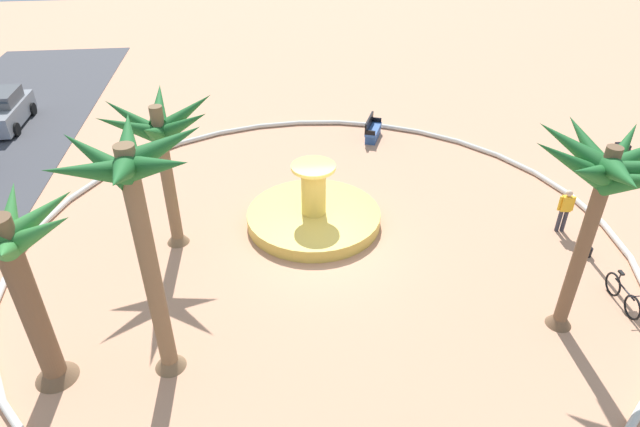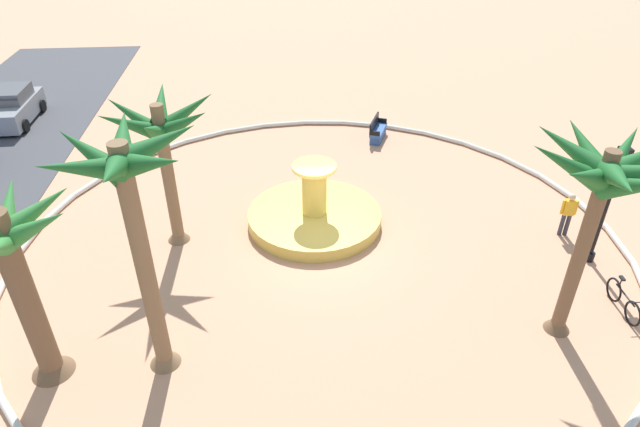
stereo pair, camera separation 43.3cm
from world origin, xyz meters
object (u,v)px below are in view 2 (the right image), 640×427
at_px(palm_tree_far_side, 604,183).
at_px(lamppost, 610,196).
at_px(fountain, 314,215).
at_px(palm_tree_near_fountain, 11,262).
at_px(person_cyclist_helmet, 568,212).
at_px(palm_tree_by_curb, 130,202).
at_px(bench_west, 378,132).
at_px(palm_tree_mid_plaza, 161,136).
at_px(parked_car_rightmost, 13,107).
at_px(bicycle_red_frame, 623,301).

distance_m(palm_tree_far_side, lamppost, 4.34).
relative_size(fountain, palm_tree_near_fountain, 0.93).
distance_m(fountain, person_cyclist_helmet, 8.57).
relative_size(palm_tree_by_curb, bench_west, 3.89).
bearing_deg(palm_tree_mid_plaza, fountain, -82.25).
relative_size(palm_tree_near_fountain, palm_tree_mid_plaza, 0.99).
bearing_deg(palm_tree_near_fountain, palm_tree_mid_plaza, -23.65).
distance_m(palm_tree_by_curb, parked_car_rightmost, 19.20).
bearing_deg(palm_tree_far_side, lamppost, -39.84).
height_order(palm_tree_mid_plaza, parked_car_rightmost, palm_tree_mid_plaza).
distance_m(palm_tree_mid_plaza, person_cyclist_helmet, 13.46).
relative_size(fountain, lamppost, 1.13).
bearing_deg(palm_tree_mid_plaza, lamppost, -99.70).
xyz_separation_m(fountain, bench_west, (6.65, -3.41, 0.02)).
height_order(palm_tree_by_curb, bench_west, palm_tree_by_curb).
height_order(palm_tree_far_side, person_cyclist_helmet, palm_tree_far_side).
bearing_deg(palm_tree_far_side, palm_tree_by_curb, 91.85).
bearing_deg(palm_tree_by_curb, fountain, -35.07).
distance_m(palm_tree_near_fountain, lamppost, 16.11).
bearing_deg(palm_tree_far_side, bench_west, 12.90).
distance_m(bench_west, lamppost, 11.11).
distance_m(palm_tree_far_side, parked_car_rightmost, 25.86).
bearing_deg(lamppost, person_cyclist_helmet, 8.63).
relative_size(palm_tree_near_fountain, lamppost, 1.21).
relative_size(palm_tree_far_side, lamppost, 1.38).
bearing_deg(palm_tree_by_curb, person_cyclist_helmet, -69.87).
relative_size(palm_tree_mid_plaza, parked_car_rightmost, 1.27).
bearing_deg(palm_tree_mid_plaza, palm_tree_far_side, -115.21).
distance_m(bench_west, bicycle_red_frame, 12.89).
bearing_deg(person_cyclist_helmet, bicycle_red_frame, 178.99).
bearing_deg(lamppost, palm_tree_by_curb, 103.92).
bearing_deg(palm_tree_by_curb, palm_tree_mid_plaza, 3.92).
bearing_deg(bicycle_red_frame, bench_west, 22.61).
height_order(palm_tree_near_fountain, person_cyclist_helmet, palm_tree_near_fountain).
distance_m(palm_tree_by_curb, person_cyclist_helmet, 14.13).
xyz_separation_m(bicycle_red_frame, person_cyclist_helmet, (3.79, -0.07, 0.53)).
height_order(palm_tree_by_curb, lamppost, palm_tree_by_curb).
bearing_deg(person_cyclist_helmet, palm_tree_near_fountain, 106.83).
distance_m(palm_tree_by_curb, palm_tree_far_side, 10.56).
distance_m(palm_tree_mid_plaza, parked_car_rightmost, 14.39).
xyz_separation_m(palm_tree_by_curb, palm_tree_far_side, (0.34, -10.56, -0.25)).
distance_m(fountain, palm_tree_far_side, 9.55).
relative_size(palm_tree_near_fountain, palm_tree_far_side, 0.88).
height_order(fountain, bicycle_red_frame, fountain).
bearing_deg(palm_tree_near_fountain, parked_car_rightmost, 22.69).
bearing_deg(fountain, parked_car_rightmost, 54.13).
distance_m(fountain, parked_car_rightmost, 17.10).
xyz_separation_m(palm_tree_by_curb, bench_west, (12.78, -7.71, -4.54)).
height_order(palm_tree_mid_plaza, bicycle_red_frame, palm_tree_mid_plaza).
xyz_separation_m(palm_tree_by_curb, palm_tree_mid_plaza, (5.49, 0.38, -1.03)).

